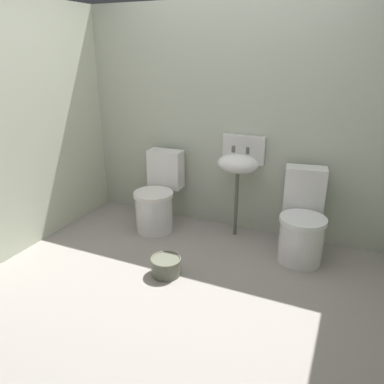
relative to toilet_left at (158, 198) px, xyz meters
The scene contains 7 objects.
ground_plane 1.17m from the toilet_left, 53.86° to the right, with size 3.52×2.89×0.08m, color gray.
wall_back 1.09m from the toilet_left, 31.50° to the left, with size 3.52×0.10×2.20m, color #B7BDA9.
wall_left 1.47m from the toilet_left, 140.21° to the right, with size 0.10×2.69×2.20m, color beige.
toilet_left is the anchor object (origin of this frame).
toilet_right 1.46m from the toilet_left, ahead, with size 0.48×0.65×0.78m.
sink 0.93m from the toilet_left, 13.28° to the left, with size 0.42×0.35×0.99m.
bucket 0.94m from the toilet_left, 57.05° to the right, with size 0.26×0.26×0.15m.
Camera 1 is at (1.14, -2.22, 1.77)m, focal length 34.86 mm.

